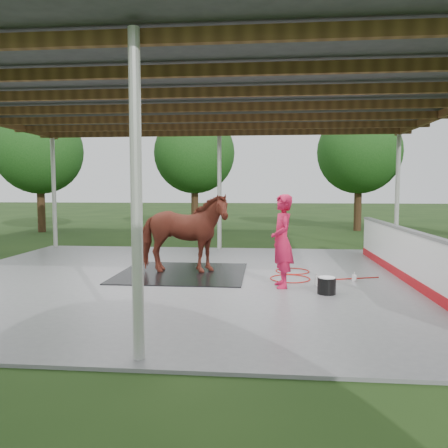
# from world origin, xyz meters

# --- Properties ---
(ground) EXTENTS (100.00, 100.00, 0.00)m
(ground) POSITION_xyz_m (0.00, 0.00, 0.00)
(ground) COLOR #1E3814
(concrete_slab) EXTENTS (12.00, 10.00, 0.05)m
(concrete_slab) POSITION_xyz_m (0.00, 0.00, 0.03)
(concrete_slab) COLOR slate
(concrete_slab) RESTS_ON ground
(pavilion_structure) EXTENTS (12.60, 10.60, 4.05)m
(pavilion_structure) POSITION_xyz_m (0.00, -0.00, 3.97)
(pavilion_structure) COLOR beige
(pavilion_structure) RESTS_ON ground
(dasher_board) EXTENTS (0.16, 8.00, 1.15)m
(dasher_board) POSITION_xyz_m (4.60, 0.00, 0.59)
(dasher_board) COLOR #B10E16
(dasher_board) RESTS_ON concrete_slab
(tree_belt) EXTENTS (28.00, 28.00, 5.80)m
(tree_belt) POSITION_xyz_m (0.30, 0.90, 3.79)
(tree_belt) COLOR #382314
(tree_belt) RESTS_ON ground
(rubber_mat) EXTENTS (2.98, 2.79, 0.02)m
(rubber_mat) POSITION_xyz_m (-0.46, 0.48, 0.06)
(rubber_mat) COLOR black
(rubber_mat) RESTS_ON concrete_slab
(horse) EXTENTS (2.28, 1.14, 1.88)m
(horse) POSITION_xyz_m (-0.46, 0.48, 1.01)
(horse) COLOR maroon
(horse) RESTS_ON rubber_mat
(handler) EXTENTS (0.57, 0.77, 1.91)m
(handler) POSITION_xyz_m (1.85, -0.73, 1.01)
(handler) COLOR #D11642
(handler) RESTS_ON concrete_slab
(wash_bucket) EXTENTS (0.35, 0.35, 0.33)m
(wash_bucket) POSITION_xyz_m (2.69, -1.24, 0.22)
(wash_bucket) COLOR black
(wash_bucket) RESTS_ON concrete_slab
(soap_bottle_a) EXTENTS (0.10, 0.11, 0.27)m
(soap_bottle_a) POSITION_xyz_m (2.59, -0.57, 0.18)
(soap_bottle_a) COLOR silver
(soap_bottle_a) RESTS_ON concrete_slab
(soap_bottle_b) EXTENTS (0.11, 0.11, 0.20)m
(soap_bottle_b) POSITION_xyz_m (3.46, -0.01, 0.15)
(soap_bottle_b) COLOR #338CD8
(soap_bottle_b) RESTS_ON concrete_slab
(hose_coil) EXTENTS (2.47, 1.75, 0.02)m
(hose_coil) POSITION_xyz_m (2.15, 0.47, 0.06)
(hose_coil) COLOR #B5140C
(hose_coil) RESTS_ON concrete_slab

